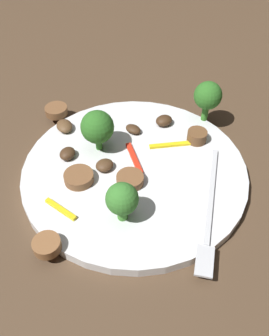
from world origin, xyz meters
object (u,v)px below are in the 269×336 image
object	(u,v)px
sausage_slice_1	(56,110)
pepper_strip_2	(171,145)
plate	(134,172)
mushroom_2	(135,129)
sausage_slice_3	(79,177)
mushroom_4	(105,165)
broccoli_floret_2	(208,96)
mushroom_0	(64,126)
mushroom_3	(164,121)
pepper_strip_1	(61,209)
broccoli_floret_0	(97,127)
sausage_slice_2	(47,245)
pepper_strip_3	(138,158)
fork	(209,215)
sausage_slice_4	(130,180)
mushroom_1	(67,154)
sausage_slice_0	(197,136)
broccoli_floret_1	(122,200)

from	to	relation	value
sausage_slice_1	pepper_strip_2	world-z (taller)	sausage_slice_1
plate	mushroom_2	xyz separation A→B (m)	(-0.07, 0.00, 0.01)
sausage_slice_3	mushroom_4	bearing A→B (deg)	123.17
broccoli_floret_2	mushroom_0	xyz separation A→B (m)	(0.02, -0.20, -0.03)
mushroom_0	mushroom_3	world-z (taller)	mushroom_3
sausage_slice_3	pepper_strip_1	bearing A→B (deg)	-21.15
broccoli_floret_0	sausage_slice_3	world-z (taller)	broccoli_floret_0
sausage_slice_1	mushroom_3	world-z (taller)	mushroom_3
pepper_strip_2	sausage_slice_1	bearing A→B (deg)	-114.64
sausage_slice_2	mushroom_0	bearing A→B (deg)	-179.38
mushroom_2	pepper_strip_3	xyz separation A→B (m)	(0.05, 0.00, -0.00)
plate	mushroom_4	size ratio (longest dim) A/B	12.42
fork	sausage_slice_4	world-z (taller)	sausage_slice_4
fork	mushroom_4	bearing A→B (deg)	-109.01
plate	mushroom_0	xyz separation A→B (m)	(-0.08, -0.09, 0.01)
mushroom_2	broccoli_floret_0	bearing A→B (deg)	-56.77
mushroom_4	plate	bearing A→B (deg)	89.13
sausage_slice_4	sausage_slice_1	bearing A→B (deg)	-142.77
plate	mushroom_1	xyz separation A→B (m)	(-0.02, -0.08, 0.01)
broccoli_floret_0	pepper_strip_2	bearing A→B (deg)	91.37
mushroom_2	mushroom_3	bearing A→B (deg)	110.71
sausage_slice_0	mushroom_2	world-z (taller)	sausage_slice_0
sausage_slice_1	mushroom_4	bearing A→B (deg)	33.01
plate	broccoli_floret_2	world-z (taller)	broccoli_floret_2
pepper_strip_2	mushroom_1	bearing A→B (deg)	-82.31
broccoli_floret_1	mushroom_4	xyz separation A→B (m)	(-0.08, -0.02, -0.02)
sausage_slice_3	pepper_strip_3	distance (m)	0.08
sausage_slice_4	mushroom_3	size ratio (longest dim) A/B	1.37
broccoli_floret_0	pepper_strip_3	world-z (taller)	broccoli_floret_0
fork	pepper_strip_1	bearing A→B (deg)	-80.19
sausage_slice_4	mushroom_3	xyz separation A→B (m)	(-0.11, 0.05, 0.00)
sausage_slice_1	pepper_strip_1	distance (m)	0.18
plate	sausage_slice_4	xyz separation A→B (m)	(0.02, -0.01, 0.01)
sausage_slice_3	sausage_slice_4	bearing A→B (deg)	85.48
sausage_slice_0	sausage_slice_1	xyz separation A→B (m)	(-0.06, -0.19, -0.00)
fork	sausage_slice_4	distance (m)	0.10
sausage_slice_2	sausage_slice_3	xyz separation A→B (m)	(-0.09, 0.03, -0.00)
pepper_strip_2	pepper_strip_3	size ratio (longest dim) A/B	1.03
sausage_slice_4	pepper_strip_3	distance (m)	0.04
plate	sausage_slice_2	xyz separation A→B (m)	(0.11, -0.09, 0.01)
fork	broccoli_floret_1	xyz separation A→B (m)	(-0.00, -0.10, 0.03)
sausage_slice_1	sausage_slice_2	size ratio (longest dim) A/B	1.10
broccoli_floret_2	pepper_strip_1	distance (m)	0.25
sausage_slice_3	mushroom_2	size ratio (longest dim) A/B	1.58
fork	broccoli_floret_2	distance (m)	0.17
broccoli_floret_2	mushroom_4	size ratio (longest dim) A/B	2.65
mushroom_1	broccoli_floret_1	bearing A→B (deg)	35.85
sausage_slice_3	mushroom_0	size ratio (longest dim) A/B	1.27
sausage_slice_0	mushroom_4	world-z (taller)	sausage_slice_0
fork	sausage_slice_2	world-z (taller)	sausage_slice_2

